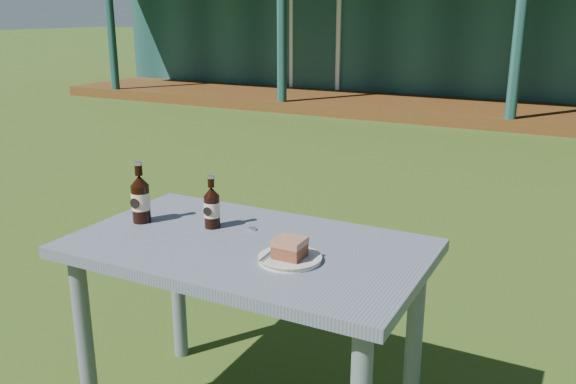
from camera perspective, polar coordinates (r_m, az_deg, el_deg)
The scene contains 9 objects.
ground at distance 3.70m, azimuth 9.34°, elevation -7.04°, with size 80.00×80.00×0.00m, color #334916.
pavilion at distance 12.67m, azimuth 23.72°, elevation 15.95°, with size 15.80×8.30×3.45m.
cafe_table at distance 2.11m, azimuth -3.77°, elevation -7.34°, with size 1.20×0.70×0.72m.
plate at distance 1.92m, azimuth 0.17°, elevation -6.21°, with size 0.20×0.20×0.01m.
cake_slice at distance 1.90m, azimuth 0.16°, elevation -5.23°, with size 0.09×0.09×0.06m.
fork at distance 1.94m, azimuth -1.69°, elevation -5.76°, with size 0.01×0.14×0.00m, color silver.
cola_bottle_near at distance 2.20m, azimuth -7.14°, elevation -1.40°, with size 0.06×0.06×0.19m.
cola_bottle_far at distance 2.30m, azimuth -13.63°, elevation -0.57°, with size 0.07×0.07×0.23m.
bottle_cap at distance 2.19m, azimuth -3.34°, elevation -3.46°, with size 0.03×0.03×0.01m, color silver.
Camera 1 is at (1.00, -3.24, 1.48)m, focal length 38.00 mm.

